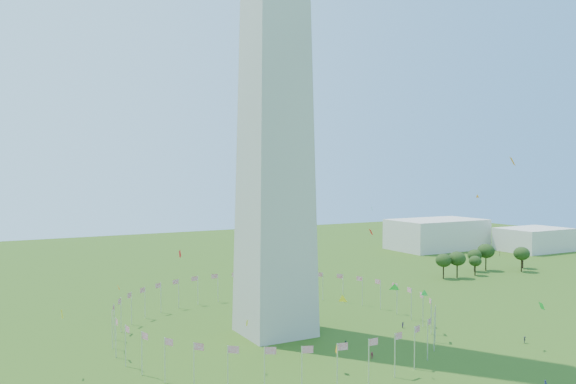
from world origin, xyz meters
The scene contains 6 objects.
washington_monument centered at (0.00, 50.00, 84.50)m, with size 16.80×16.80×169.00m, color #B9B3A4, non-canonical shape.
flag_ring centered at (0.00, 50.00, 4.50)m, with size 80.24×80.24×9.00m.
gov_building_east_a centered at (150.00, 150.00, 8.00)m, with size 50.00×30.00×16.00m, color beige.
gov_building_east_b centered at (190.00, 120.00, 6.00)m, with size 35.00×25.00×12.00m, color beige.
kites_aloft centered at (10.38, 18.25, 20.22)m, with size 104.95×68.65×40.67m.
tree_line_east centered at (114.52, 85.27, 4.95)m, with size 53.08×15.90×11.15m.
Camera 1 is at (-65.40, -77.31, 41.42)m, focal length 35.00 mm.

